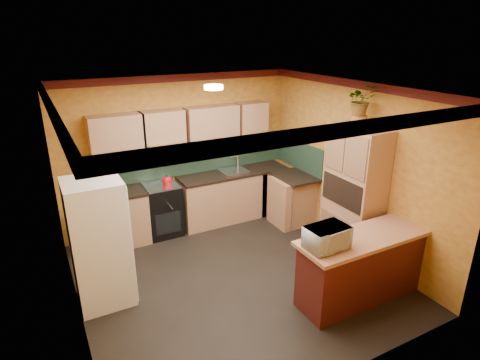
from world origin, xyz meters
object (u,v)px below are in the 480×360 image
object	(u,v)px
stove	(163,209)
microwave	(327,237)
breakfast_bar	(363,268)
fridge	(99,243)
base_cabinets_back	(196,203)
pantry	(353,195)

from	to	relation	value
stove	microwave	xyz separation A→B (m)	(1.11, -3.00, 0.62)
breakfast_bar	fridge	bearing A→B (deg)	152.99
base_cabinets_back	stove	distance (m)	0.63
stove	pantry	bearing A→B (deg)	-42.35
base_cabinets_back	fridge	distance (m)	2.41
fridge	breakfast_bar	bearing A→B (deg)	-27.01
pantry	microwave	distance (m)	1.50
fridge	pantry	bearing A→B (deg)	-10.76
fridge	breakfast_bar	world-z (taller)	fridge
base_cabinets_back	breakfast_bar	bearing A→B (deg)	-68.95
stove	fridge	distance (m)	1.96
pantry	stove	bearing A→B (deg)	137.65
base_cabinets_back	pantry	bearing A→B (deg)	-51.22
stove	fridge	xyz separation A→B (m)	(-1.26, -1.44, 0.39)
fridge	base_cabinets_back	bearing A→B (deg)	37.39
base_cabinets_back	microwave	bearing A→B (deg)	-80.81
stove	breakfast_bar	size ratio (longest dim) A/B	0.51
breakfast_bar	microwave	xyz separation A→B (m)	(-0.67, 0.00, 0.63)
stove	microwave	distance (m)	3.25
pantry	microwave	xyz separation A→B (m)	(-1.23, -0.87, 0.02)
pantry	breakfast_bar	distance (m)	1.20
breakfast_bar	microwave	world-z (taller)	microwave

